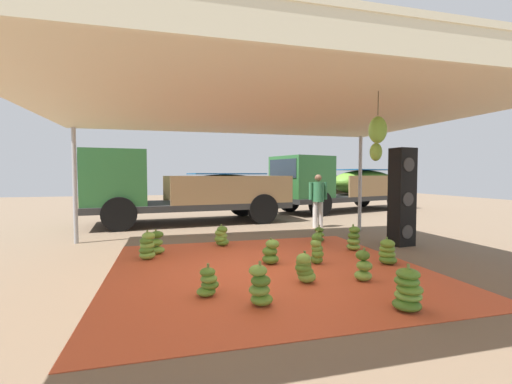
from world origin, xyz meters
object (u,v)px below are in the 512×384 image
at_px(banana_bunch_7, 408,290).
at_px(banana_bunch_8, 319,235).
at_px(banana_bunch_0, 147,246).
at_px(banana_bunch_5, 221,236).
at_px(worker_0, 318,197).
at_px(banana_bunch_1, 387,252).
at_px(banana_bunch_4, 363,267).
at_px(cargo_truck_far, 341,184).
at_px(banana_bunch_3, 260,287).
at_px(banana_bunch_2, 271,252).
at_px(banana_bunch_10, 317,250).
at_px(banana_bunch_11, 305,269).
at_px(speaker_stack, 402,197).
at_px(cargo_truck_main, 180,188).
at_px(banana_bunch_9, 156,243).
at_px(banana_bunch_6, 354,239).
at_px(banana_bunch_12, 208,283).

relative_size(banana_bunch_7, banana_bunch_8, 1.36).
bearing_deg(banana_bunch_0, banana_bunch_8, 10.55).
height_order(banana_bunch_5, worker_0, worker_0).
height_order(banana_bunch_1, banana_bunch_4, banana_bunch_4).
distance_m(banana_bunch_5, cargo_truck_far, 8.99).
bearing_deg(banana_bunch_5, banana_bunch_3, -91.41).
bearing_deg(banana_bunch_2, banana_bunch_0, 157.00).
height_order(banana_bunch_2, banana_bunch_10, banana_bunch_10).
xyz_separation_m(banana_bunch_11, cargo_truck_far, (5.60, 9.20, 1.00)).
xyz_separation_m(banana_bunch_5, banana_bunch_8, (2.37, -0.12, -0.05)).
bearing_deg(banana_bunch_1, banana_bunch_11, -161.93).
relative_size(banana_bunch_2, speaker_stack, 0.21).
distance_m(banana_bunch_2, banana_bunch_4, 1.70).
bearing_deg(worker_0, cargo_truck_main, 152.90).
height_order(banana_bunch_2, cargo_truck_main, cargo_truck_main).
xyz_separation_m(banana_bunch_3, banana_bunch_7, (1.69, -0.58, -0.00)).
bearing_deg(banana_bunch_4, banana_bunch_2, 129.56).
bearing_deg(banana_bunch_9, banana_bunch_10, -29.17).
relative_size(banana_bunch_9, cargo_truck_main, 0.08).
bearing_deg(speaker_stack, banana_bunch_6, -169.97).
relative_size(banana_bunch_5, banana_bunch_11, 1.04).
xyz_separation_m(banana_bunch_2, banana_bunch_5, (-0.63, 1.79, 0.01)).
height_order(banana_bunch_0, banana_bunch_11, banana_bunch_0).
bearing_deg(banana_bunch_3, banana_bunch_6, 41.77).
distance_m(banana_bunch_0, banana_bunch_6, 4.27).
xyz_separation_m(banana_bunch_1, banana_bunch_2, (-2.05, 0.57, -0.01)).
relative_size(banana_bunch_1, banana_bunch_8, 1.22).
xyz_separation_m(banana_bunch_0, cargo_truck_far, (7.98, 7.08, 0.97)).
height_order(cargo_truck_far, speaker_stack, cargo_truck_far).
xyz_separation_m(banana_bunch_1, banana_bunch_5, (-2.68, 2.36, 0.00)).
bearing_deg(cargo_truck_far, banana_bunch_11, -121.32).
xyz_separation_m(banana_bunch_6, cargo_truck_far, (3.72, 7.43, 0.97)).
height_order(banana_bunch_0, banana_bunch_4, banana_bunch_0).
relative_size(banana_bunch_9, banana_bunch_10, 0.85).
xyz_separation_m(banana_bunch_11, speaker_stack, (3.25, 2.02, 0.90)).
height_order(banana_bunch_1, cargo_truck_far, cargo_truck_far).
relative_size(banana_bunch_0, banana_bunch_7, 1.01).
distance_m(cargo_truck_far, worker_0, 5.20).
height_order(banana_bunch_6, banana_bunch_8, banana_bunch_6).
relative_size(banana_bunch_2, cargo_truck_far, 0.07).
bearing_deg(banana_bunch_1, cargo_truck_far, 66.56).
distance_m(banana_bunch_6, worker_0, 3.38).
bearing_deg(banana_bunch_8, banana_bunch_10, -116.17).
relative_size(banana_bunch_11, cargo_truck_far, 0.07).
height_order(banana_bunch_0, banana_bunch_9, banana_bunch_0).
bearing_deg(banana_bunch_11, banana_bunch_5, 105.07).
bearing_deg(cargo_truck_far, speaker_stack, -108.08).
xyz_separation_m(banana_bunch_1, banana_bunch_7, (-1.08, -1.89, 0.02)).
bearing_deg(banana_bunch_3, banana_bunch_12, 139.67).
distance_m(banana_bunch_9, cargo_truck_far, 10.32).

